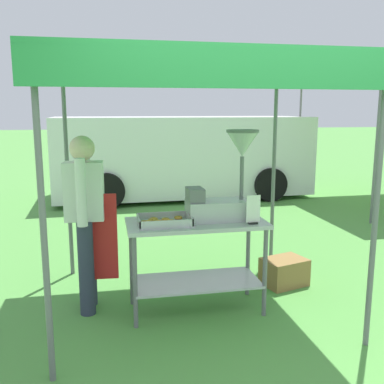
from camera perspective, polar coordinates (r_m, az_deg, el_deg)
The scene contains 9 objects.
ground_plane at distance 9.15m, azimuth -4.43°, elevation -0.95°, with size 70.00×70.00×0.00m, color #519342.
stall_canopy at distance 3.93m, azimuth 0.30°, elevation 15.36°, with size 2.58×2.24×2.24m.
donut_cart at distance 4.00m, azimuth 0.56°, elevation -6.95°, with size 1.25×0.57×0.85m.
donut_tray at distance 3.85m, azimuth -3.69°, elevation -3.88°, with size 0.46×0.33×0.07m.
donut_fryer at distance 3.95m, azimuth 4.35°, elevation 0.99°, with size 0.65×0.29×0.81m.
menu_sign at distance 3.86m, azimuth 7.96°, elevation -2.55°, with size 0.13×0.05×0.25m.
vendor at distance 4.05m, azimuth -13.63°, elevation -2.88°, with size 0.46×0.53×1.61m.
supply_crate at distance 4.82m, azimuth 11.89°, elevation -10.11°, with size 0.52×0.44×0.28m.
van_white at distance 9.40m, azimuth -1.24°, elevation 4.80°, with size 5.31×2.20×1.69m.
Camera 1 is at (-1.06, -2.91, 1.83)m, focal length 41.03 mm.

